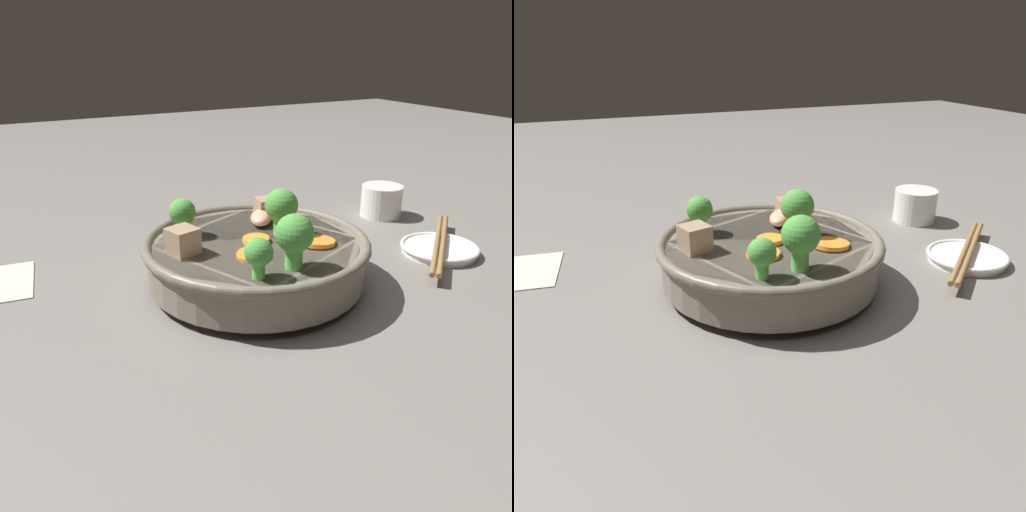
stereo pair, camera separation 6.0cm
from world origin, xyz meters
The scene contains 6 objects.
ground_plane centered at (0.00, 0.00, 0.00)m, with size 3.00×3.00×0.00m, color slate.
stirfry_bowl centered at (0.00, 0.00, 0.04)m, with size 0.27×0.27×0.12m.
side_saucer centered at (0.04, 0.27, 0.01)m, with size 0.11×0.11×0.01m.
tea_cup centered at (-0.13, 0.31, 0.03)m, with size 0.07×0.07×0.05m.
napkin centered at (-0.15, -0.28, 0.00)m, with size 0.12×0.09×0.00m.
chopsticks_pair centered at (0.04, 0.27, 0.02)m, with size 0.16×0.18×0.01m.
Camera 2 is at (0.51, -0.21, 0.28)m, focal length 35.00 mm.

